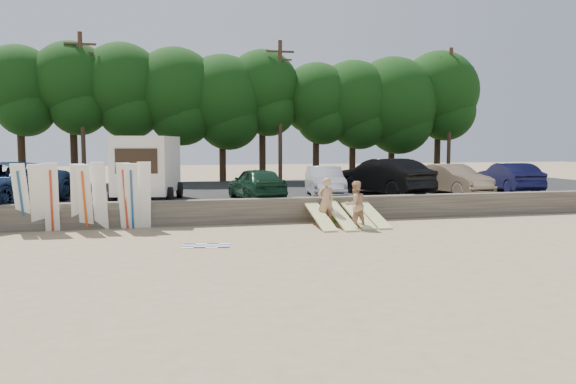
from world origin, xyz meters
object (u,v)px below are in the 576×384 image
Objects in this scene: car_0 at (4,184)px; beachgoer_a at (326,201)px; car_3 at (384,177)px; car_4 at (452,179)px; box_trailer at (148,165)px; beachgoer_b at (355,205)px; car_2 at (325,181)px; car_5 at (509,177)px; car_1 at (256,184)px; cooler at (333,219)px.

car_0 reaches higher than beachgoer_a.
car_3 is 3.52m from car_4.
box_trailer is at bearing 169.51° from car_4.
box_trailer reaches higher than beachgoer_b.
car_2 is 10.02m from car_5.
car_3 is (11.21, 0.25, -0.70)m from box_trailer.
car_2 is 5.65m from beachgoer_b.
box_trailer is 1.12× the size of car_1.
car_4 is 3.54m from car_5.
car_2 is at bearing 7.62° from car_5.
beachgoer_a is 4.97× the size of cooler.
car_5 reaches higher than car_4.
cooler is at bearing -15.18° from box_trailer.
beachgoer_a is (-1.32, -4.40, -0.47)m from car_2.
car_0 is (-5.70, -0.46, -0.70)m from box_trailer.
car_2 reaches higher than beachgoer_a.
car_4 is (20.41, 0.31, -0.14)m from car_0.
car_2 is 2.37× the size of beachgoer_b.
beachgoer_a is at bearing -97.08° from car_2.
box_trailer is 0.75× the size of car_0.
car_3 is at bearing -135.32° from beachgoer_b.
beachgoer_a is 1.03× the size of beachgoer_b.
beachgoer_b is at bearing -85.83° from car_2.
beachgoer_b is 1.97m from cooler.
beachgoer_a is at bearing -144.71° from cooler.
box_trailer is 5.77m from car_0.
car_1 is 13.51m from car_5.
car_3 reaches higher than beachgoer_b.
car_5 reaches higher than cooler.
box_trailer is 12.58× the size of cooler.
car_5 reaches higher than beachgoer_b.
car_3 is 6.68m from beachgoer_b.
car_5 is at bearing 176.01° from car_1.
car_4 is 0.99× the size of car_5.
car_3 reaches higher than car_5.
car_5 is at bearing -2.47° from car_4.
beachgoer_b is (-0.53, -5.60, -0.50)m from car_2.
car_5 is 2.41× the size of beachgoer_a.
beachgoer_a is at bearing 7.23° from car_0.
box_trailer reaches higher than car_3.
box_trailer is 2.61× the size of beachgoer_b.
cooler is (2.66, -3.01, -1.27)m from car_1.
car_3 is 14.21× the size of cooler.
car_0 is 3.49× the size of beachgoer_b.
car_1 is 9.98m from car_4.
car_1 is 0.94× the size of car_5.
beachgoer_a is at bearing 28.75° from car_5.
cooler is (13.09, -3.10, -1.43)m from car_0.
car_0 is 14.25m from beachgoer_b.
car_1 is at bearing 10.90° from car_5.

